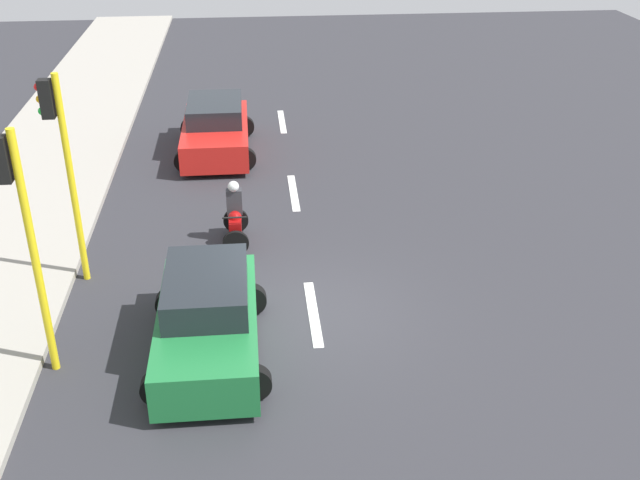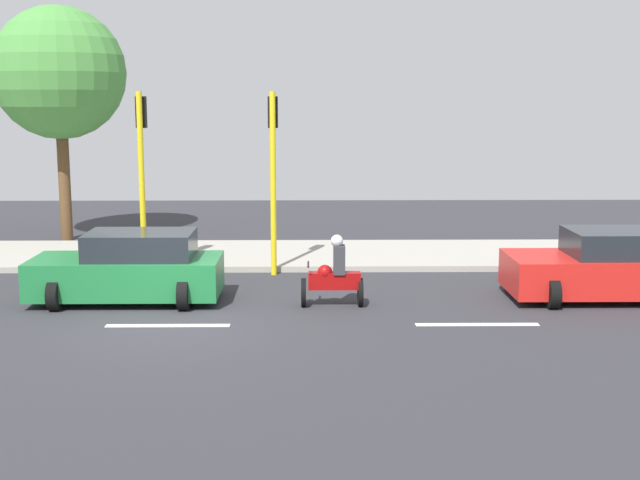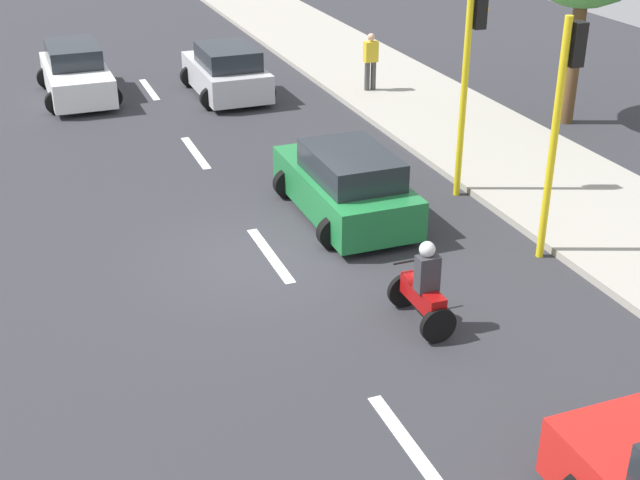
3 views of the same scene
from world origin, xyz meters
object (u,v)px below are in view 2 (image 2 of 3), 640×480
at_px(car_red, 612,267).
at_px(traffic_light_corner, 273,156).
at_px(traffic_light_midblock, 142,157).
at_px(street_tree_center, 59,73).
at_px(motorcycle, 334,276).
at_px(car_green, 130,269).

relative_size(car_red, traffic_light_corner, 0.97).
bearing_deg(car_red, traffic_light_midblock, 75.71).
height_order(traffic_light_corner, street_tree_center, street_tree_center).
bearing_deg(motorcycle, traffic_light_corner, 22.79).
distance_m(car_green, traffic_light_corner, 4.68).
relative_size(traffic_light_corner, traffic_light_midblock, 1.00).
xyz_separation_m(motorcycle, street_tree_center, (8.50, 8.00, 4.41)).
bearing_deg(traffic_light_corner, motorcycle, -157.21).
bearing_deg(traffic_light_midblock, car_red, -104.29).
distance_m(car_red, street_tree_center, 16.73).
xyz_separation_m(car_green, traffic_light_corner, (2.83, -2.98, 2.22)).
height_order(car_red, traffic_light_midblock, traffic_light_midblock).
bearing_deg(street_tree_center, traffic_light_corner, -128.14).
bearing_deg(car_red, street_tree_center, 60.69).
relative_size(car_red, street_tree_center, 0.62).
distance_m(car_green, car_red, 10.46).
height_order(motorcycle, street_tree_center, street_tree_center).
bearing_deg(street_tree_center, car_green, -155.70).
bearing_deg(car_green, traffic_light_midblock, 4.41).
bearing_deg(car_green, car_red, -89.38).
xyz_separation_m(car_red, street_tree_center, (7.91, 14.09, 4.34)).
relative_size(car_green, motorcycle, 2.63).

